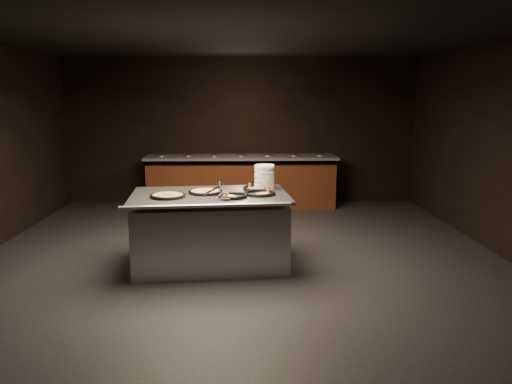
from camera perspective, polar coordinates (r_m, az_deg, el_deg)
room at (r=6.11m, az=-1.75°, el=4.54°), size 7.02×8.02×2.92m
salad_bar at (r=9.78m, az=-1.67°, el=0.87°), size 3.70×0.83×1.18m
serving_counter at (r=6.34m, az=-5.23°, el=-4.54°), size 2.03×1.40×0.93m
plate_stack at (r=6.54m, az=0.98°, el=1.72°), size 0.26×0.26×0.31m
pan_veggie_whole at (r=6.10m, az=-10.05°, el=-0.40°), size 0.43×0.43×0.04m
pan_cheese_whole at (r=6.29m, az=-5.79°, el=0.05°), size 0.43×0.43×0.04m
pan_cheese_slices_a at (r=6.50m, az=0.10°, el=0.45°), size 0.37×0.37×0.04m
pan_cheese_slices_b at (r=6.00m, az=-2.69°, el=-0.43°), size 0.35×0.35×0.04m
pan_veggie_slices at (r=6.16m, az=0.47°, el=-0.12°), size 0.38×0.38×0.04m
server_left at (r=6.16m, az=-4.17°, el=0.38°), size 0.09×0.32×0.15m
server_right at (r=5.87m, az=-4.65°, el=-0.10°), size 0.34×0.14×0.16m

